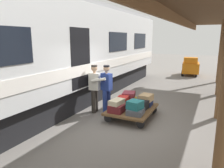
% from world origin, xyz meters
% --- Properties ---
extents(ground_plane, '(60.00, 60.00, 0.00)m').
position_xyz_m(ground_plane, '(0.00, 0.00, 0.00)').
color(ground_plane, slate).
extents(train_car, '(3.02, 17.41, 4.00)m').
position_xyz_m(train_car, '(3.27, 0.00, 2.06)').
color(train_car, silver).
rests_on(train_car, ground_plane).
extents(luggage_cart, '(1.35, 1.82, 0.32)m').
position_xyz_m(luggage_cart, '(0.11, -0.47, 0.28)').
color(luggage_cart, brown).
rests_on(luggage_cart, ground_plane).
extents(suitcase_black_hardshell, '(0.42, 0.63, 0.29)m').
position_xyz_m(suitcase_black_hardshell, '(-0.20, -0.47, 0.46)').
color(suitcase_black_hardshell, black).
rests_on(suitcase_black_hardshell, luggage_cart).
extents(suitcase_orange_carryall, '(0.40, 0.54, 0.17)m').
position_xyz_m(suitcase_orange_carryall, '(0.41, -0.47, 0.41)').
color(suitcase_orange_carryall, '#CC6B23').
rests_on(suitcase_orange_carryall, luggage_cart).
extents(suitcase_maroon_trunk, '(0.45, 0.60, 0.23)m').
position_xyz_m(suitcase_maroon_trunk, '(0.41, 0.03, 0.44)').
color(suitcase_maroon_trunk, maroon).
rests_on(suitcase_maroon_trunk, luggage_cart).
extents(suitcase_yellow_case, '(0.43, 0.52, 0.19)m').
position_xyz_m(suitcase_yellow_case, '(0.41, -0.97, 0.42)').
color(suitcase_yellow_case, gold).
rests_on(suitcase_yellow_case, luggage_cart).
extents(suitcase_slate_roller, '(0.50, 0.55, 0.17)m').
position_xyz_m(suitcase_slate_roller, '(-0.20, 0.03, 0.41)').
color(suitcase_slate_roller, '#4C515B').
rests_on(suitcase_slate_roller, luggage_cart).
extents(suitcase_navy_fabric, '(0.49, 0.48, 0.17)m').
position_xyz_m(suitcase_navy_fabric, '(-0.20, -0.97, 0.41)').
color(suitcase_navy_fabric, navy).
rests_on(suitcase_navy_fabric, luggage_cart).
extents(suitcase_tan_vintage, '(0.43, 0.54, 0.23)m').
position_xyz_m(suitcase_tan_vintage, '(-0.23, -0.94, 0.61)').
color(suitcase_tan_vintage, tan).
rests_on(suitcase_tan_vintage, suitcase_navy_fabric).
extents(suitcase_burgundy_valise, '(0.52, 0.62, 0.21)m').
position_xyz_m(suitcase_burgundy_valise, '(0.43, -0.98, 0.62)').
color(suitcase_burgundy_valise, maroon).
rests_on(suitcase_burgundy_valise, suitcase_yellow_case).
extents(suitcase_cream_canvas, '(0.39, 0.58, 0.16)m').
position_xyz_m(suitcase_cream_canvas, '(0.44, 0.04, 0.63)').
color(suitcase_cream_canvas, beige).
rests_on(suitcase_cream_canvas, suitcase_maroon_trunk).
extents(suitcase_teal_softside, '(0.48, 0.50, 0.26)m').
position_xyz_m(suitcase_teal_softside, '(-0.17, 0.01, 0.62)').
color(suitcase_teal_softside, '#1E666B').
rests_on(suitcase_teal_softside, suitcase_slate_roller).
extents(suitcase_red_plastic, '(0.42, 0.59, 0.18)m').
position_xyz_m(suitcase_red_plastic, '(0.45, -0.44, 0.59)').
color(suitcase_red_plastic, '#AD231E').
rests_on(suitcase_red_plastic, suitcase_orange_carryall).
extents(porter_in_overalls, '(0.72, 0.52, 1.70)m').
position_xyz_m(porter_in_overalls, '(1.11, -0.54, 0.93)').
color(porter_in_overalls, navy).
rests_on(porter_in_overalls, ground_plane).
extents(porter_by_door, '(0.70, 0.48, 1.70)m').
position_xyz_m(porter_by_door, '(1.49, -0.40, 0.93)').
color(porter_by_door, '#332D28').
rests_on(porter_by_door, ground_plane).
extents(baggage_tug, '(1.26, 1.80, 1.30)m').
position_xyz_m(baggage_tug, '(-0.72, -10.04, 0.63)').
color(baggage_tug, orange).
rests_on(baggage_tug, ground_plane).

